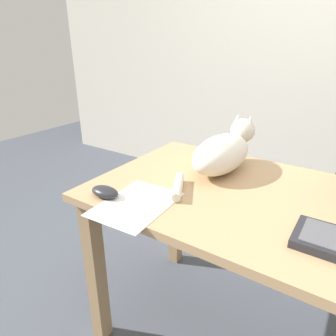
% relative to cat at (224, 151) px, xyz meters
% --- Properties ---
extents(desk, '(1.64, 0.73, 0.73)m').
position_rel_cat_xyz_m(desk, '(0.44, -0.16, -0.18)').
color(desk, tan).
rests_on(desk, ground_plane).
extents(cat, '(0.20, 0.61, 0.20)m').
position_rel_cat_xyz_m(cat, '(0.00, 0.00, 0.00)').
color(cat, silver).
rests_on(cat, desk).
extents(computer_mouse, '(0.11, 0.06, 0.04)m').
position_rel_cat_xyz_m(computer_mouse, '(-0.24, -0.46, -0.06)').
color(computer_mouse, '#232328').
rests_on(computer_mouse, desk).
extents(paper_sheet, '(0.23, 0.31, 0.00)m').
position_rel_cat_xyz_m(paper_sheet, '(-0.11, -0.44, -0.08)').
color(paper_sheet, white).
rests_on(paper_sheet, desk).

